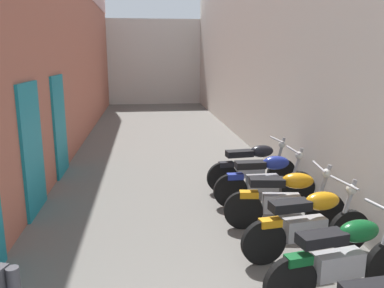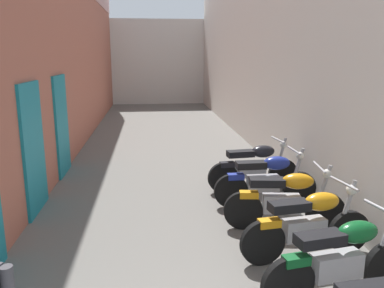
{
  "view_description": "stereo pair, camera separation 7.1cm",
  "coord_description": "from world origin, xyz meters",
  "px_view_note": "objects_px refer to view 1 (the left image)",
  "views": [
    {
      "loc": [
        -0.56,
        -1.0,
        2.63
      ],
      "look_at": [
        0.13,
        4.71,
        1.32
      ],
      "focal_mm": 36.62,
      "sensor_mm": 36.0,
      "label": 1
    },
    {
      "loc": [
        -0.49,
        -1.01,
        2.63
      ],
      "look_at": [
        0.13,
        4.71,
        1.32
      ],
      "focal_mm": 36.62,
      "sensor_mm": 36.0,
      "label": 2
    }
  ],
  "objects_px": {
    "motorcycle_third": "(309,222)",
    "motorcycle_sixth": "(253,165)",
    "motorcycle_fourth": "(285,198)",
    "motorcycle_fifth": "(266,178)",
    "motorcycle_second": "(343,257)"
  },
  "relations": [
    {
      "from": "motorcycle_second",
      "to": "motorcycle_fourth",
      "type": "relative_size",
      "value": 1.0
    },
    {
      "from": "motorcycle_fourth",
      "to": "motorcycle_fifth",
      "type": "height_order",
      "value": "same"
    },
    {
      "from": "motorcycle_second",
      "to": "motorcycle_fourth",
      "type": "xyz_separation_m",
      "value": [
        0.0,
        1.78,
        0.0
      ]
    },
    {
      "from": "motorcycle_third",
      "to": "motorcycle_fourth",
      "type": "distance_m",
      "value": 0.88
    },
    {
      "from": "motorcycle_third",
      "to": "motorcycle_fourth",
      "type": "relative_size",
      "value": 1.0
    },
    {
      "from": "motorcycle_second",
      "to": "motorcycle_third",
      "type": "xyz_separation_m",
      "value": [
        0.0,
        0.9,
        0.0
      ]
    },
    {
      "from": "motorcycle_second",
      "to": "motorcycle_sixth",
      "type": "xyz_separation_m",
      "value": [
        0.0,
        3.6,
        0.0
      ]
    },
    {
      "from": "motorcycle_fifth",
      "to": "motorcycle_sixth",
      "type": "height_order",
      "value": "same"
    },
    {
      "from": "motorcycle_second",
      "to": "motorcycle_sixth",
      "type": "distance_m",
      "value": 3.6
    },
    {
      "from": "motorcycle_fourth",
      "to": "motorcycle_fifth",
      "type": "relative_size",
      "value": 1.0
    },
    {
      "from": "motorcycle_second",
      "to": "motorcycle_sixth",
      "type": "height_order",
      "value": "same"
    },
    {
      "from": "motorcycle_fourth",
      "to": "motorcycle_fifth",
      "type": "xyz_separation_m",
      "value": [
        0.0,
        0.99,
        0.0
      ]
    },
    {
      "from": "motorcycle_second",
      "to": "motorcycle_sixth",
      "type": "bearing_deg",
      "value": 90.0
    },
    {
      "from": "motorcycle_third",
      "to": "motorcycle_sixth",
      "type": "xyz_separation_m",
      "value": [
        0.0,
        2.7,
        0.0
      ]
    },
    {
      "from": "motorcycle_fifth",
      "to": "motorcycle_sixth",
      "type": "distance_m",
      "value": 0.83
    }
  ]
}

